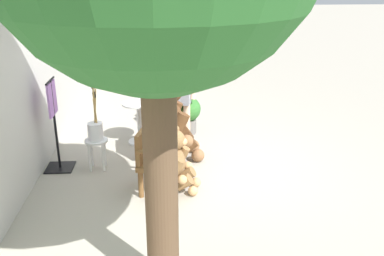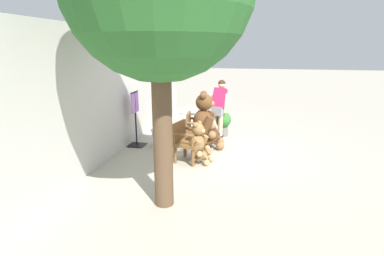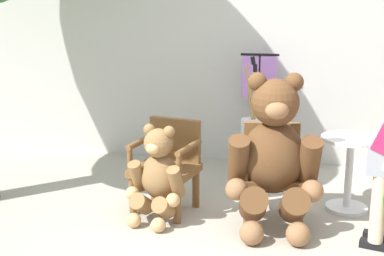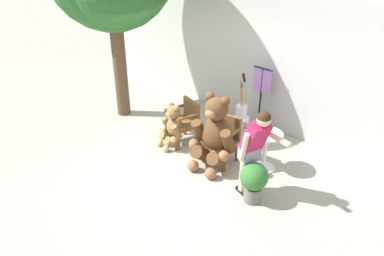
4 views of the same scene
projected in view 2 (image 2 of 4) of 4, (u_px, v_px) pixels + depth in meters
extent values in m
plane|color=#A8A091|center=(218.00, 155.00, 6.87)|extent=(60.00, 60.00, 0.00)
cube|color=beige|center=(117.00, 91.00, 7.00)|extent=(10.00, 0.16, 2.80)
cube|color=brown|center=(189.00, 143.00, 6.41)|extent=(0.67, 0.64, 0.07)
cylinder|color=brown|center=(193.00, 158.00, 6.17)|extent=(0.07, 0.07, 0.37)
cylinder|color=brown|center=(202.00, 151.00, 6.58)|extent=(0.07, 0.07, 0.37)
cylinder|color=brown|center=(175.00, 155.00, 6.35)|extent=(0.07, 0.07, 0.37)
cylinder|color=brown|center=(185.00, 148.00, 6.75)|extent=(0.07, 0.07, 0.37)
cube|color=brown|center=(179.00, 131.00, 6.44)|extent=(0.52, 0.18, 0.42)
cylinder|color=brown|center=(183.00, 135.00, 6.12)|extent=(0.17, 0.48, 0.06)
cylinder|color=brown|center=(193.00, 141.00, 6.06)|extent=(0.05, 0.05, 0.22)
cylinder|color=brown|center=(194.00, 129.00, 6.56)|extent=(0.17, 0.48, 0.06)
cylinder|color=brown|center=(202.00, 135.00, 6.50)|extent=(0.05, 0.05, 0.22)
cube|color=brown|center=(198.00, 131.00, 7.36)|extent=(0.62, 0.58, 0.07)
cylinder|color=brown|center=(206.00, 143.00, 7.17)|extent=(0.07, 0.07, 0.37)
cylinder|color=brown|center=(207.00, 137.00, 7.62)|extent=(0.07, 0.07, 0.37)
cylinder|color=brown|center=(188.00, 142.00, 7.21)|extent=(0.07, 0.07, 0.37)
cylinder|color=brown|center=(190.00, 137.00, 7.65)|extent=(0.07, 0.07, 0.37)
cube|color=brown|center=(188.00, 121.00, 7.31)|extent=(0.52, 0.12, 0.42)
cylinder|color=brown|center=(197.00, 123.00, 7.05)|extent=(0.11, 0.48, 0.06)
cylinder|color=brown|center=(206.00, 128.00, 7.06)|extent=(0.05, 0.05, 0.22)
cylinder|color=brown|center=(199.00, 119.00, 7.53)|extent=(0.11, 0.48, 0.06)
cylinder|color=brown|center=(207.00, 123.00, 7.54)|extent=(0.05, 0.05, 0.22)
ellipsoid|color=brown|center=(203.00, 122.00, 7.28)|extent=(0.61, 0.54, 0.65)
sphere|color=brown|center=(204.00, 102.00, 7.14)|extent=(0.41, 0.41, 0.41)
ellipsoid|color=#8C603D|center=(211.00, 104.00, 7.14)|extent=(0.21, 0.17, 0.15)
sphere|color=black|center=(211.00, 103.00, 7.13)|extent=(0.06, 0.06, 0.06)
sphere|color=brown|center=(203.00, 96.00, 6.95)|extent=(0.16, 0.16, 0.16)
sphere|color=brown|center=(204.00, 94.00, 7.25)|extent=(0.16, 0.16, 0.16)
cylinder|color=brown|center=(207.00, 126.00, 6.98)|extent=(0.22, 0.38, 0.49)
sphere|color=#8C603D|center=(212.00, 135.00, 7.01)|extent=(0.19, 0.19, 0.19)
cylinder|color=brown|center=(208.00, 120.00, 7.56)|extent=(0.22, 0.38, 0.49)
sphere|color=#8C603D|center=(213.00, 128.00, 7.62)|extent=(0.19, 0.19, 0.19)
cylinder|color=brown|center=(212.00, 139.00, 7.18)|extent=(0.28, 0.43, 0.38)
sphere|color=#8C603D|center=(220.00, 146.00, 7.19)|extent=(0.21, 0.21, 0.21)
cylinder|color=brown|center=(212.00, 135.00, 7.51)|extent=(0.28, 0.43, 0.38)
sphere|color=#8C603D|center=(220.00, 141.00, 7.56)|extent=(0.21, 0.21, 0.21)
ellipsoid|color=olive|center=(197.00, 144.00, 6.37)|extent=(0.43, 0.38, 0.42)
sphere|color=olive|center=(198.00, 129.00, 6.28)|extent=(0.27, 0.27, 0.27)
ellipsoid|color=tan|center=(203.00, 131.00, 6.23)|extent=(0.15, 0.12, 0.10)
sphere|color=black|center=(203.00, 131.00, 6.23)|extent=(0.04, 0.04, 0.04)
sphere|color=olive|center=(195.00, 125.00, 6.17)|extent=(0.10, 0.10, 0.10)
sphere|color=olive|center=(199.00, 123.00, 6.34)|extent=(0.10, 0.10, 0.10)
cylinder|color=olive|center=(196.00, 147.00, 6.17)|extent=(0.17, 0.25, 0.32)
sphere|color=tan|center=(200.00, 154.00, 6.16)|extent=(0.12, 0.12, 0.12)
cylinder|color=olive|center=(204.00, 142.00, 6.51)|extent=(0.17, 0.25, 0.32)
sphere|color=tan|center=(207.00, 148.00, 6.52)|extent=(0.12, 0.12, 0.12)
cylinder|color=olive|center=(201.00, 157.00, 6.27)|extent=(0.21, 0.29, 0.25)
sphere|color=tan|center=(207.00, 163.00, 6.23)|extent=(0.13, 0.13, 0.13)
cylinder|color=olive|center=(206.00, 153.00, 6.46)|extent=(0.21, 0.29, 0.25)
sphere|color=tan|center=(211.00, 159.00, 6.45)|extent=(0.13, 0.13, 0.13)
cube|color=black|center=(220.00, 137.00, 8.17)|extent=(0.26, 0.15, 0.06)
cylinder|color=beige|center=(220.00, 121.00, 8.06)|extent=(0.12, 0.12, 0.82)
cube|color=black|center=(214.00, 136.00, 8.26)|extent=(0.26, 0.15, 0.06)
cylinder|color=beige|center=(214.00, 120.00, 8.14)|extent=(0.12, 0.12, 0.82)
cube|color=gray|center=(218.00, 111.00, 8.03)|extent=(0.29, 0.35, 0.24)
cube|color=#B21E4C|center=(219.00, 98.00, 8.03)|extent=(0.46, 0.41, 0.58)
sphere|color=beige|center=(222.00, 84.00, 8.06)|extent=(0.21, 0.21, 0.21)
sphere|color=#382314|center=(222.00, 84.00, 8.06)|extent=(0.21, 0.21, 0.21)
cylinder|color=beige|center=(217.00, 95.00, 8.32)|extent=(0.57, 0.23, 0.12)
cylinder|color=beige|center=(226.00, 103.00, 7.97)|extent=(0.19, 0.13, 0.51)
cylinder|color=white|center=(158.00, 130.00, 7.28)|extent=(0.34, 0.34, 0.03)
cylinder|color=white|center=(155.00, 138.00, 7.45)|extent=(0.04, 0.04, 0.43)
cylinder|color=white|center=(153.00, 140.00, 7.27)|extent=(0.04, 0.04, 0.43)
cylinder|color=white|center=(163.00, 138.00, 7.41)|extent=(0.04, 0.04, 0.43)
cylinder|color=white|center=(161.00, 141.00, 7.23)|extent=(0.04, 0.04, 0.43)
cylinder|color=white|center=(158.00, 124.00, 7.24)|extent=(0.22, 0.22, 0.26)
cylinder|color=tan|center=(158.00, 115.00, 7.17)|extent=(0.11, 0.04, 0.57)
cylinder|color=black|center=(158.00, 102.00, 7.09)|extent=(0.06, 0.05, 0.09)
cylinder|color=tan|center=(158.00, 111.00, 7.16)|extent=(0.17, 0.06, 0.76)
cylinder|color=black|center=(157.00, 93.00, 7.05)|extent=(0.06, 0.05, 0.09)
cylinder|color=tan|center=(158.00, 112.00, 7.19)|extent=(0.06, 0.09, 0.69)
cylinder|color=black|center=(158.00, 96.00, 7.09)|extent=(0.05, 0.05, 0.09)
cylinder|color=white|center=(190.00, 112.00, 8.02)|extent=(0.56, 0.56, 0.03)
cylinder|color=white|center=(190.00, 125.00, 8.12)|extent=(0.07, 0.07, 0.69)
cylinder|color=white|center=(190.00, 137.00, 8.20)|extent=(0.40, 0.40, 0.03)
cylinder|color=brown|center=(163.00, 128.00, 4.41)|extent=(0.29, 0.29, 2.48)
sphere|color=#286028|center=(197.00, 10.00, 4.50)|extent=(1.54, 1.54, 1.54)
cylinder|color=slate|center=(223.00, 131.00, 8.36)|extent=(0.28, 0.28, 0.26)
sphere|color=#33702D|center=(223.00, 120.00, 8.28)|extent=(0.44, 0.44, 0.44)
cube|color=black|center=(137.00, 145.00, 7.55)|extent=(0.40, 0.40, 0.02)
cylinder|color=black|center=(136.00, 119.00, 7.37)|extent=(0.04, 0.04, 1.35)
cylinder|color=black|center=(134.00, 92.00, 7.20)|extent=(0.44, 0.03, 0.03)
cube|color=#B77AD1|center=(135.00, 103.00, 7.27)|extent=(0.40, 0.03, 0.48)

